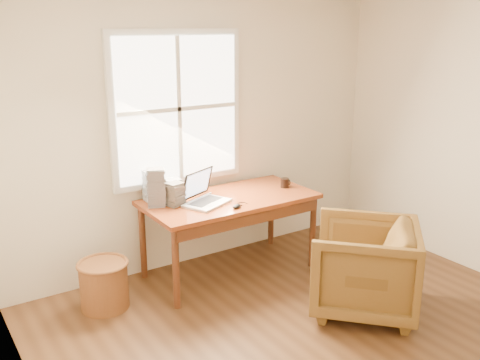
# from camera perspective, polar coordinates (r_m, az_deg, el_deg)

# --- Properties ---
(room_shell) EXTENTS (4.04, 4.54, 2.64)m
(room_shell) POSITION_cam_1_polar(r_m,az_deg,el_deg) (3.56, 12.70, -0.06)
(room_shell) COLOR #53331C
(room_shell) RESTS_ON ground
(desk) EXTENTS (1.60, 0.80, 0.04)m
(desk) POSITION_cam_1_polar(r_m,az_deg,el_deg) (4.97, -1.13, -2.08)
(desk) COLOR brown
(desk) RESTS_ON room_shell
(armchair) EXTENTS (1.17, 1.17, 0.76)m
(armchair) POSITION_cam_1_polar(r_m,az_deg,el_deg) (4.55, 13.08, -9.04)
(armchair) COLOR brown
(armchair) RESTS_ON room_shell
(wicker_stool) EXTENTS (0.52, 0.52, 0.40)m
(wicker_stool) POSITION_cam_1_polar(r_m,az_deg,el_deg) (4.69, -14.30, -10.85)
(wicker_stool) COLOR brown
(wicker_stool) RESTS_ON room_shell
(laptop) EXTENTS (0.56, 0.57, 0.31)m
(laptop) POSITION_cam_1_polar(r_m,az_deg,el_deg) (4.73, -3.57, -0.81)
(laptop) COLOR silver
(laptop) RESTS_ON desk
(mouse) EXTENTS (0.11, 0.09, 0.03)m
(mouse) POSITION_cam_1_polar(r_m,az_deg,el_deg) (4.67, -0.37, -2.83)
(mouse) COLOR black
(mouse) RESTS_ON desk
(coffee_mug) EXTENTS (0.10, 0.10, 0.09)m
(coffee_mug) POSITION_cam_1_polar(r_m,az_deg,el_deg) (5.27, 4.79, -0.31)
(coffee_mug) COLOR black
(coffee_mug) RESTS_ON desk
(cd_stack_a) EXTENTS (0.15, 0.14, 0.28)m
(cd_stack_a) POSITION_cam_1_polar(r_m,az_deg,el_deg) (4.91, -9.39, -0.56)
(cd_stack_a) COLOR #A9B0B5
(cd_stack_a) RESTS_ON desk
(cd_stack_b) EXTENTS (0.17, 0.16, 0.21)m
(cd_stack_b) POSITION_cam_1_polar(r_m,az_deg,el_deg) (4.74, -6.88, -1.50)
(cd_stack_b) COLOR #29292E
(cd_stack_b) RESTS_ON desk
(cd_stack_c) EXTENTS (0.19, 0.18, 0.34)m
(cd_stack_c) POSITION_cam_1_polar(r_m,az_deg,el_deg) (4.74, -8.93, -0.77)
(cd_stack_c) COLOR #9D9CA9
(cd_stack_c) RESTS_ON desk
(cd_stack_d) EXTENTS (0.15, 0.14, 0.18)m
(cd_stack_d) POSITION_cam_1_polar(r_m,az_deg,el_deg) (4.97, -7.17, -0.85)
(cd_stack_d) COLOR silver
(cd_stack_d) RESTS_ON desk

